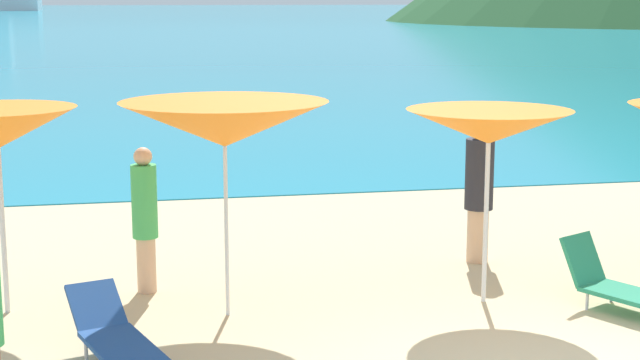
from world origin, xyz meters
TOP-DOWN VIEW (x-y plane):
  - ground_plane at (0.00, 10.00)m, footprint 50.00×100.00m
  - ocean_water at (0.00, 228.92)m, footprint 650.00×440.00m
  - umbrella_1 at (-2.81, 2.57)m, footprint 2.43×2.43m
  - umbrella_2 at (0.13, 2.47)m, footprint 2.01×2.01m
  - lounge_chair_1 at (-4.01, 1.26)m, footprint 1.01×1.77m
  - lounge_chair_2 at (1.45, 1.89)m, footprint 1.10×1.45m
  - beachgoer_0 at (0.66, 4.13)m, footprint 0.37×0.37m
  - beachgoer_3 at (-3.66, 3.61)m, footprint 0.30×0.30m

SIDE VIEW (x-z plane):
  - ground_plane at x=0.00m, z-range -0.30..0.00m
  - ocean_water at x=0.00m, z-range 0.00..0.02m
  - lounge_chair_1 at x=-4.01m, z-range -0.01..0.62m
  - lounge_chair_2 at x=1.45m, z-range -0.07..0.70m
  - beachgoer_3 at x=-3.66m, z-range 0.06..1.80m
  - beachgoer_0 at x=0.66m, z-range 0.05..1.91m
  - umbrella_2 at x=0.13m, z-range 0.91..3.13m
  - umbrella_1 at x=-2.81m, z-range 0.94..3.30m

